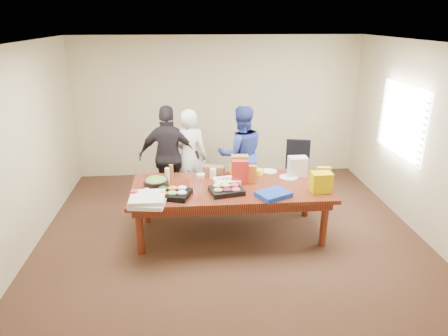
{
  "coord_description": "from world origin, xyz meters",
  "views": [
    {
      "loc": [
        -0.54,
        -5.24,
        3.0
      ],
      "look_at": [
        -0.08,
        0.1,
        0.99
      ],
      "focal_mm": 32.39,
      "sensor_mm": 36.0,
      "label": 1
    }
  ],
  "objects": [
    {
      "name": "chip_bag_red",
      "position": [
        0.15,
        0.09,
        0.92
      ],
      "size": [
        0.25,
        0.12,
        0.35
      ],
      "primitive_type": "cube",
      "rotation": [
        0.0,
        0.0,
        -0.08
      ],
      "color": "red",
      "rests_on": "conference_table"
    },
    {
      "name": "ranch_bottle",
      "position": [
        -0.9,
        0.27,
        0.85
      ],
      "size": [
        0.08,
        0.08,
        0.2
      ],
      "primitive_type": "cylinder",
      "rotation": [
        0.0,
        0.0,
        0.17
      ],
      "color": "white",
      "rests_on": "conference_table"
    },
    {
      "name": "bread_loaf",
      "position": [
        -0.21,
        0.49,
        0.81
      ],
      "size": [
        0.35,
        0.21,
        0.13
      ],
      "primitive_type": "cube",
      "rotation": [
        0.0,
        0.0,
        -0.25
      ],
      "color": "brown",
      "rests_on": "conference_table"
    },
    {
      "name": "conference_table",
      "position": [
        0.0,
        0.0,
        0.38
      ],
      "size": [
        2.8,
        1.2,
        0.75
      ],
      "primitive_type": "cube",
      "color": "#4C1C0F",
      "rests_on": "floor"
    },
    {
      "name": "clear_cup_a",
      "position": [
        -1.15,
        -0.22,
        0.8
      ],
      "size": [
        0.08,
        0.08,
        0.1
      ],
      "primitive_type": "cylinder",
      "rotation": [
        0.0,
        0.0,
        0.13
      ],
      "color": "silver",
      "rests_on": "conference_table"
    },
    {
      "name": "window_panel",
      "position": [
        2.72,
        0.6,
        1.5
      ],
      "size": [
        0.03,
        1.4,
        1.1
      ],
      "primitive_type": "cube",
      "color": "white",
      "rests_on": "wall_right"
    },
    {
      "name": "chip_bag_yellow",
      "position": [
        1.3,
        -0.11,
        0.9
      ],
      "size": [
        0.2,
        0.11,
        0.29
      ],
      "primitive_type": "cube",
      "rotation": [
        0.0,
        0.0,
        -0.16
      ],
      "color": "gold",
      "rests_on": "conference_table"
    },
    {
      "name": "plate_a",
      "position": [
        0.9,
        0.25,
        0.76
      ],
      "size": [
        0.34,
        0.34,
        0.02
      ],
      "primitive_type": "cylinder",
      "rotation": [
        0.0,
        0.0,
        -0.31
      ],
      "color": "silver",
      "rests_on": "conference_table"
    },
    {
      "name": "person_center",
      "position": [
        -0.57,
        1.1,
        0.82
      ],
      "size": [
        0.67,
        0.51,
        1.64
      ],
      "primitive_type": "imported",
      "rotation": [
        0.0,
        0.0,
        2.93
      ],
      "color": "silver",
      "rests_on": "floor"
    },
    {
      "name": "salad_bowl",
      "position": [
        -1.05,
        0.07,
        0.81
      ],
      "size": [
        0.44,
        0.44,
        0.11
      ],
      "primitive_type": "cylinder",
      "rotation": [
        0.0,
        0.0,
        0.32
      ],
      "color": "black",
      "rests_on": "conference_table"
    },
    {
      "name": "red_cup",
      "position": [
        -1.3,
        -0.33,
        0.81
      ],
      "size": [
        0.11,
        0.11,
        0.12
      ],
      "primitive_type": "cylinder",
      "rotation": [
        0.0,
        0.0,
        0.14
      ],
      "color": "red",
      "rests_on": "conference_table"
    },
    {
      "name": "wall_right",
      "position": [
        2.75,
        0.0,
        1.35
      ],
      "size": [
        0.04,
        5.0,
        2.7
      ],
      "primitive_type": "cube",
      "color": "beige",
      "rests_on": "floor"
    },
    {
      "name": "plate_b",
      "position": [
        0.65,
        0.52,
        0.76
      ],
      "size": [
        0.26,
        0.26,
        0.01
      ],
      "primitive_type": "cylinder",
      "rotation": [
        0.0,
        0.0,
        0.12
      ],
      "color": "#EAEACB",
      "rests_on": "conference_table"
    },
    {
      "name": "floor",
      "position": [
        0.0,
        0.0,
        -0.01
      ],
      "size": [
        5.5,
        5.0,
        0.02
      ],
      "primitive_type": "cube",
      "color": "#47301E",
      "rests_on": "ground"
    },
    {
      "name": "person_left",
      "position": [
        -0.9,
        1.09,
        0.85
      ],
      "size": [
        1.02,
        0.48,
        1.7
      ],
      "primitive_type": "imported",
      "rotation": [
        0.0,
        0.0,
        3.07
      ],
      "color": "black",
      "rests_on": "floor"
    },
    {
      "name": "mayo_jar",
      "position": [
        -0.23,
        0.34,
        0.82
      ],
      "size": [
        0.1,
        0.1,
        0.14
      ],
      "primitive_type": "cylinder",
      "rotation": [
        0.0,
        0.0,
        -0.09
      ],
      "color": "white",
      "rests_on": "conference_table"
    },
    {
      "name": "grocery_bag_yellow",
      "position": [
        1.22,
        -0.29,
        0.89
      ],
      "size": [
        0.28,
        0.2,
        0.28
      ],
      "primitive_type": "cube",
      "rotation": [
        0.0,
        0.0,
        0.05
      ],
      "color": "#DBC900",
      "rests_on": "conference_table"
    },
    {
      "name": "person_right",
      "position": [
        0.3,
        1.19,
        0.83
      ],
      "size": [
        0.86,
        0.7,
        1.65
      ],
      "primitive_type": "imported",
      "rotation": [
        0.0,
        0.0,
        3.23
      ],
      "color": "#2F3F9F",
      "rests_on": "floor"
    },
    {
      "name": "veggie_tray",
      "position": [
        -0.81,
        -0.27,
        0.79
      ],
      "size": [
        0.55,
        0.49,
        0.07
      ],
      "primitive_type": "cube",
      "rotation": [
        0.0,
        0.0,
        -0.32
      ],
      "color": "black",
      "rests_on": "conference_table"
    },
    {
      "name": "chip_bag_blue",
      "position": [
        0.54,
        -0.39,
        0.78
      ],
      "size": [
        0.51,
        0.47,
        0.06
      ],
      "primitive_type": "cube",
      "rotation": [
        0.0,
        0.0,
        0.47
      ],
      "color": "#1637A7",
      "rests_on": "conference_table"
    },
    {
      "name": "wall_left",
      "position": [
        -2.75,
        0.0,
        1.35
      ],
      "size": [
        0.04,
        5.0,
        2.7
      ],
      "primitive_type": "cube",
      "color": "beige",
      "rests_on": "floor"
    },
    {
      "name": "banana_bunch",
      "position": [
        0.42,
        0.45,
        0.79
      ],
      "size": [
        0.27,
        0.26,
        0.08
      ],
      "primitive_type": "cube",
      "rotation": [
        0.0,
        0.0,
        -0.66
      ],
      "color": "#ECFF21",
      "rests_on": "conference_table"
    },
    {
      "name": "sheet_cake",
      "position": [
        -0.04,
        0.12,
        0.78
      ],
      "size": [
        0.4,
        0.33,
        0.06
      ],
      "primitive_type": "cube",
      "rotation": [
        0.0,
        0.0,
        0.18
      ],
      "color": "white",
      "rests_on": "conference_table"
    },
    {
      "name": "dressing_bottle",
      "position": [
        -0.85,
        0.43,
        0.85
      ],
      "size": [
        0.07,
        0.07,
        0.2
      ],
      "primitive_type": "cylinder",
      "rotation": [
        0.0,
        0.0,
        -0.13
      ],
      "color": "olive",
      "rests_on": "conference_table"
    },
    {
      "name": "dip_bowl_b",
      "position": [
        -0.41,
        0.38,
        0.78
      ],
      "size": [
        0.15,
        0.15,
        0.05
      ],
      "primitive_type": "cylinder",
      "rotation": [
        0.0,
        0.0,
        -0.15
      ],
      "color": "silver",
      "rests_on": "conference_table"
    },
    {
      "name": "fruit_tray",
      "position": [
        -0.08,
        -0.22,
        0.78
      ],
      "size": [
        0.5,
        0.42,
        0.07
      ],
      "primitive_type": "cube",
      "rotation": [
        0.0,
        0.0,
        0.2
      ],
      "color": "black",
      "rests_on": "conference_table"
    },
    {
      "name": "ceiling",
      "position": [
        0.0,
        0.0,
        2.71
      ],
      "size": [
        5.5,
        5.0,
        0.02
      ],
      "primitive_type": "cube",
      "color": "white",
      "rests_on": "wall_back"
    },
    {
      "name": "wall_back",
      "position": [
        0.0,
        2.5,
        1.35
      ],
      "size": [
        5.5,
        0.04,
        2.7
      ],
      "primitive_type": "cube",
      "color": "beige",
      "rests_on": "floor"
    },
    {
      "name": "chip_bag_orange",
      "position": [
        0.3,
        0.1,
        0.88
      ],
      "size": [
        0.18,
        0.11,
        0.27
      ],
      "primitive_type": "cube",
      "rotation": [
        0.0,
        0.0,
        -0.19
      ],
      "color": "orange",
      "rests_on": "conference_table"
    },
    {
      "name": "office_chair",
      "position": [
        1.31,
        1.1,
        0.49
      ],
      "size": [
        0.59,
        0.59,
        0.98
      ],
      "primitive_type": "cube",
      "rotation": [
        0.0,
        0.0,
        -0.21
      ],
      "color": "black",
      "rests_on": "floor"
    },
    {
      "name": "clear_cup_b",
      "position": [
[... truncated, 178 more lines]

